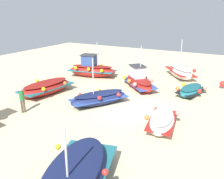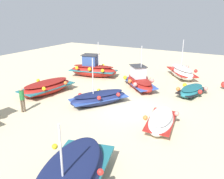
{
  "view_description": "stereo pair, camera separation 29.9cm",
  "coord_description": "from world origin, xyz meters",
  "px_view_note": "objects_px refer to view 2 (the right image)",
  "views": [
    {
      "loc": [
        14.86,
        6.78,
        6.9
      ],
      "look_at": [
        -0.91,
        -1.91,
        0.9
      ],
      "focal_mm": 39.74,
      "sensor_mm": 36.0,
      "label": 1
    },
    {
      "loc": [
        14.71,
        7.04,
        6.9
      ],
      "look_at": [
        -0.91,
        -1.91,
        0.9
      ],
      "focal_mm": 39.74,
      "sensor_mm": 36.0,
      "label": 2
    }
  ],
  "objects_px": {
    "fishing_boat_6": "(182,72)",
    "mooring_buoy_0": "(224,85)",
    "fishing_boat_4": "(139,81)",
    "fishing_boat_8": "(47,87)",
    "person_walking": "(22,98)",
    "fishing_boat_5": "(161,121)",
    "fishing_boat_2": "(70,178)",
    "fishing_boat_3": "(192,91)",
    "fishing_boat_0": "(93,69)",
    "fishing_boat_7": "(99,98)"
  },
  "relations": [
    {
      "from": "fishing_boat_2",
      "to": "mooring_buoy_0",
      "type": "distance_m",
      "value": 17.2
    },
    {
      "from": "fishing_boat_0",
      "to": "fishing_boat_3",
      "type": "distance_m",
      "value": 10.33
    },
    {
      "from": "fishing_boat_3",
      "to": "person_walking",
      "type": "bearing_deg",
      "value": 147.14
    },
    {
      "from": "fishing_boat_4",
      "to": "fishing_boat_8",
      "type": "distance_m",
      "value": 8.03
    },
    {
      "from": "fishing_boat_5",
      "to": "fishing_boat_8",
      "type": "distance_m",
      "value": 10.48
    },
    {
      "from": "fishing_boat_4",
      "to": "fishing_boat_2",
      "type": "bearing_deg",
      "value": 146.89
    },
    {
      "from": "fishing_boat_0",
      "to": "fishing_boat_4",
      "type": "distance_m",
      "value": 5.87
    },
    {
      "from": "fishing_boat_0",
      "to": "mooring_buoy_0",
      "type": "height_order",
      "value": "fishing_boat_0"
    },
    {
      "from": "fishing_boat_5",
      "to": "person_walking",
      "type": "relative_size",
      "value": 2.17
    },
    {
      "from": "fishing_boat_6",
      "to": "mooring_buoy_0",
      "type": "bearing_deg",
      "value": 29.49
    },
    {
      "from": "fishing_boat_3",
      "to": "fishing_boat_8",
      "type": "relative_size",
      "value": 0.7
    },
    {
      "from": "fishing_boat_4",
      "to": "fishing_boat_5",
      "type": "height_order",
      "value": "fishing_boat_4"
    },
    {
      "from": "fishing_boat_5",
      "to": "person_walking",
      "type": "xyz_separation_m",
      "value": [
        2.46,
        -9.04,
        0.56
      ]
    },
    {
      "from": "fishing_boat_4",
      "to": "fishing_boat_7",
      "type": "distance_m",
      "value": 5.21
    },
    {
      "from": "fishing_boat_2",
      "to": "fishing_boat_6",
      "type": "bearing_deg",
      "value": -14.36
    },
    {
      "from": "fishing_boat_4",
      "to": "fishing_boat_8",
      "type": "height_order",
      "value": "fishing_boat_4"
    },
    {
      "from": "fishing_boat_3",
      "to": "fishing_boat_6",
      "type": "bearing_deg",
      "value": 36.05
    },
    {
      "from": "fishing_boat_8",
      "to": "person_walking",
      "type": "xyz_separation_m",
      "value": [
        3.71,
        1.36,
        0.46
      ]
    },
    {
      "from": "fishing_boat_2",
      "to": "fishing_boat_3",
      "type": "relative_size",
      "value": 1.66
    },
    {
      "from": "fishing_boat_2",
      "to": "fishing_boat_8",
      "type": "distance_m",
      "value": 12.37
    },
    {
      "from": "fishing_boat_5",
      "to": "fishing_boat_8",
      "type": "height_order",
      "value": "fishing_boat_8"
    },
    {
      "from": "fishing_boat_2",
      "to": "fishing_boat_5",
      "type": "xyz_separation_m",
      "value": [
        -7.03,
        1.21,
        -0.21
      ]
    },
    {
      "from": "fishing_boat_3",
      "to": "fishing_boat_4",
      "type": "relative_size",
      "value": 0.79
    },
    {
      "from": "fishing_boat_7",
      "to": "fishing_boat_0",
      "type": "bearing_deg",
      "value": 69.38
    },
    {
      "from": "fishing_boat_2",
      "to": "fishing_boat_4",
      "type": "relative_size",
      "value": 1.32
    },
    {
      "from": "fishing_boat_2",
      "to": "person_walking",
      "type": "relative_size",
      "value": 3.31
    },
    {
      "from": "mooring_buoy_0",
      "to": "fishing_boat_8",
      "type": "bearing_deg",
      "value": -56.18
    },
    {
      "from": "fishing_boat_3",
      "to": "person_walking",
      "type": "relative_size",
      "value": 1.99
    },
    {
      "from": "fishing_boat_5",
      "to": "fishing_boat_8",
      "type": "bearing_deg",
      "value": -106.17
    },
    {
      "from": "fishing_boat_0",
      "to": "fishing_boat_5",
      "type": "distance_m",
      "value": 12.59
    },
    {
      "from": "fishing_boat_6",
      "to": "fishing_boat_4",
      "type": "bearing_deg",
      "value": -60.69
    },
    {
      "from": "fishing_boat_3",
      "to": "fishing_boat_8",
      "type": "xyz_separation_m",
      "value": [
        5.54,
        -10.67,
        0.15
      ]
    },
    {
      "from": "fishing_boat_2",
      "to": "fishing_boat_6",
      "type": "distance_m",
      "value": 18.73
    },
    {
      "from": "fishing_boat_2",
      "to": "person_walking",
      "type": "bearing_deg",
      "value": 43.33
    },
    {
      "from": "fishing_boat_5",
      "to": "fishing_boat_7",
      "type": "bearing_deg",
      "value": -113.37
    },
    {
      "from": "fishing_boat_2",
      "to": "fishing_boat_5",
      "type": "distance_m",
      "value": 7.13
    },
    {
      "from": "fishing_boat_0",
      "to": "fishing_boat_2",
      "type": "bearing_deg",
      "value": 107.07
    },
    {
      "from": "fishing_boat_0",
      "to": "fishing_boat_8",
      "type": "relative_size",
      "value": 1.05
    },
    {
      "from": "fishing_boat_8",
      "to": "mooring_buoy_0",
      "type": "relative_size",
      "value": 7.02
    },
    {
      "from": "fishing_boat_0",
      "to": "fishing_boat_4",
      "type": "height_order",
      "value": "fishing_boat_4"
    },
    {
      "from": "fishing_boat_0",
      "to": "fishing_boat_4",
      "type": "bearing_deg",
      "value": 154.31
    },
    {
      "from": "fishing_boat_5",
      "to": "fishing_boat_6",
      "type": "distance_m",
      "value": 11.85
    },
    {
      "from": "fishing_boat_4",
      "to": "fishing_boat_8",
      "type": "relative_size",
      "value": 0.88
    },
    {
      "from": "fishing_boat_0",
      "to": "person_walking",
      "type": "relative_size",
      "value": 2.98
    },
    {
      "from": "person_walking",
      "to": "mooring_buoy_0",
      "type": "distance_m",
      "value": 16.74
    },
    {
      "from": "fishing_boat_3",
      "to": "fishing_boat_4",
      "type": "height_order",
      "value": "fishing_boat_4"
    },
    {
      "from": "fishing_boat_4",
      "to": "fishing_boat_6",
      "type": "height_order",
      "value": "fishing_boat_6"
    },
    {
      "from": "fishing_boat_4",
      "to": "fishing_boat_7",
      "type": "bearing_deg",
      "value": 123.21
    },
    {
      "from": "fishing_boat_0",
      "to": "fishing_boat_3",
      "type": "relative_size",
      "value": 1.5
    },
    {
      "from": "fishing_boat_4",
      "to": "person_walking",
      "type": "bearing_deg",
      "value": 105.84
    }
  ]
}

